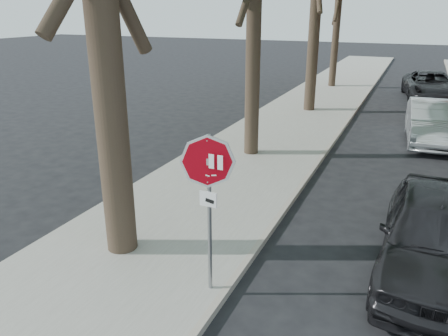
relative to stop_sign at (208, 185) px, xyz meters
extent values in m
plane|color=black|center=(0.70, 0.03, -1.95)|extent=(120.00, 120.00, 0.00)
cube|color=gray|center=(-1.80, 12.03, -1.89)|extent=(4.00, 55.00, 0.12)
cube|color=#9E9384|center=(0.25, 12.03, -1.88)|extent=(0.12, 55.00, 0.13)
cylinder|color=gray|center=(0.00, 0.03, -0.53)|extent=(0.06, 0.06, 2.60)
cube|color=#99999E|center=(0.00, 0.00, 0.37)|extent=(0.05, 0.06, 0.10)
cylinder|color=#99999E|center=(0.00, -0.01, 0.37)|extent=(0.76, 0.32, 0.82)
cylinder|color=white|center=(0.00, -0.02, 0.37)|extent=(0.76, 0.32, 0.82)
cylinder|color=red|center=(0.00, -0.03, 0.37)|extent=(0.68, 0.29, 0.74)
cube|color=white|center=(-0.21, -0.04, 0.39)|extent=(0.08, 0.00, 0.22)
cube|color=white|center=(-0.07, -0.04, 0.39)|extent=(0.08, 0.00, 0.22)
cube|color=white|center=(0.07, -0.04, 0.39)|extent=(0.08, 0.00, 0.22)
cube|color=white|center=(0.21, -0.04, 0.39)|extent=(0.08, 0.00, 0.22)
cube|color=silver|center=(-0.11, -0.04, 0.18)|extent=(0.08, 0.00, 0.03)
cube|color=silver|center=(0.00, -0.04, 0.16)|extent=(0.08, 0.00, 0.03)
cube|color=silver|center=(0.11, -0.04, 0.18)|extent=(0.08, 0.00, 0.03)
cube|color=white|center=(0.00, -0.01, -0.23)|extent=(0.28, 0.02, 0.24)
cube|color=black|center=(0.03, -0.03, -0.25)|extent=(0.15, 0.00, 0.08)
cylinder|color=black|center=(-2.00, 21.03, 2.67)|extent=(0.40, 0.40, 9.00)
imported|color=black|center=(3.30, 2.13, -1.19)|extent=(1.89, 4.49, 1.52)
imported|color=#A8ACB0|center=(3.30, 11.02, -1.23)|extent=(1.83, 4.43, 1.43)
imported|color=black|center=(3.30, 19.38, -1.24)|extent=(3.04, 5.39, 1.42)
camera|label=1|loc=(2.64, -5.41, 2.46)|focal=35.00mm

